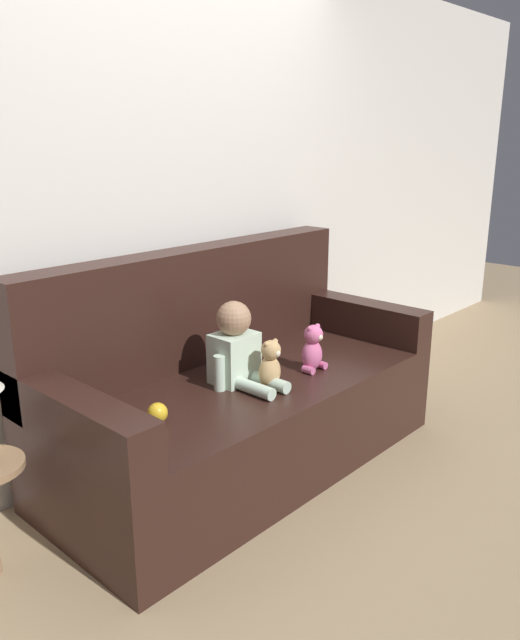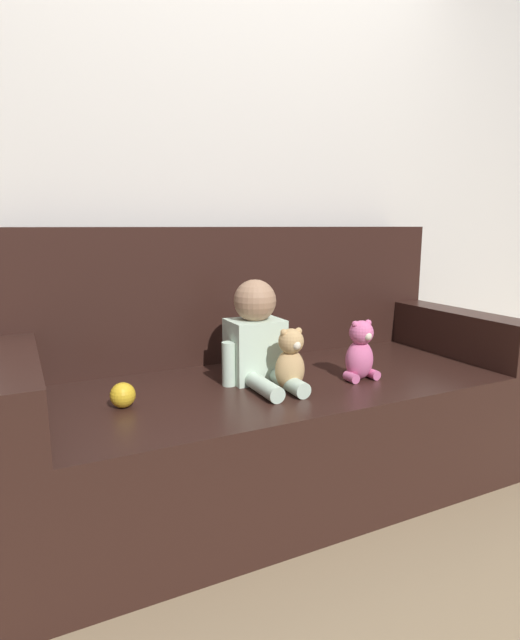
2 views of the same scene
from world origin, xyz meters
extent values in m
plane|color=#9E8460|center=(0.00, 0.00, 0.00)|extent=(12.00, 12.00, 0.00)
cube|color=silver|center=(0.00, 0.54, 1.30)|extent=(8.00, 0.05, 2.60)
cube|color=black|center=(0.00, 0.00, 0.24)|extent=(2.05, 0.91, 0.48)
cube|color=black|center=(0.00, 0.37, 0.77)|extent=(2.05, 0.18, 0.60)
cube|color=black|center=(-0.94, 0.00, 0.58)|extent=(0.16, 0.91, 0.21)
cube|color=black|center=(0.94, 0.00, 0.58)|extent=(0.16, 0.91, 0.21)
cube|color=silver|center=(-0.08, 0.00, 0.60)|extent=(0.21, 0.17, 0.24)
sphere|color=#A37A5B|center=(-0.08, 0.00, 0.79)|extent=(0.17, 0.17, 0.17)
cylinder|color=silver|center=(-0.13, -0.19, 0.51)|extent=(0.06, 0.21, 0.06)
cylinder|color=silver|center=(-0.03, -0.19, 0.51)|extent=(0.06, 0.21, 0.06)
cylinder|color=silver|center=(-0.20, -0.03, 0.56)|extent=(0.05, 0.05, 0.17)
cylinder|color=silver|center=(0.04, -0.03, 0.56)|extent=(0.05, 0.05, 0.17)
ellipsoid|color=tan|center=(-0.02, -0.18, 0.55)|extent=(0.11, 0.09, 0.15)
sphere|color=tan|center=(-0.02, -0.18, 0.66)|extent=(0.09, 0.09, 0.09)
sphere|color=tan|center=(-0.05, -0.18, 0.70)|extent=(0.03, 0.03, 0.03)
sphere|color=tan|center=(0.01, -0.18, 0.70)|extent=(0.03, 0.03, 0.03)
sphere|color=beige|center=(-0.02, -0.22, 0.66)|extent=(0.03, 0.03, 0.03)
ellipsoid|color=#DB6699|center=(0.29, -0.18, 0.55)|extent=(0.12, 0.10, 0.16)
sphere|color=#DB6699|center=(0.29, -0.19, 0.67)|extent=(0.10, 0.10, 0.10)
sphere|color=#DB6699|center=(0.26, -0.19, 0.70)|extent=(0.03, 0.03, 0.03)
sphere|color=#DB6699|center=(0.32, -0.19, 0.70)|extent=(0.03, 0.03, 0.03)
sphere|color=beige|center=(0.29, -0.22, 0.66)|extent=(0.03, 0.03, 0.03)
cylinder|color=#DB6699|center=(0.24, -0.20, 0.49)|extent=(0.04, 0.06, 0.04)
cylinder|color=#DB6699|center=(0.34, -0.20, 0.49)|extent=(0.04, 0.06, 0.04)
sphere|color=gold|center=(-0.62, -0.08, 0.52)|extent=(0.09, 0.09, 0.09)
camera|label=1|loc=(-2.06, -1.99, 1.62)|focal=35.00mm
camera|label=2|loc=(-0.91, -1.72, 1.08)|focal=28.00mm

